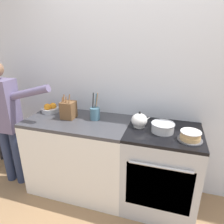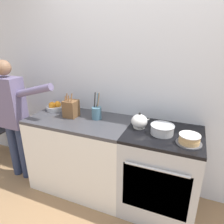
# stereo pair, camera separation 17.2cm
# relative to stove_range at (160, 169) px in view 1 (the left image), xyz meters

# --- Properties ---
(ground_plane) EXTENTS (16.00, 16.00, 0.00)m
(ground_plane) POSITION_rel_stove_range_xyz_m (-0.29, -0.32, -0.45)
(ground_plane) COLOR #93704C
(wall_back) EXTENTS (8.00, 0.04, 2.60)m
(wall_back) POSITION_rel_stove_range_xyz_m (-0.29, 0.34, 0.85)
(wall_back) COLOR silver
(wall_back) RESTS_ON ground_plane
(counter_cabinet) EXTENTS (1.15, 0.64, 0.91)m
(counter_cabinet) POSITION_rel_stove_range_xyz_m (-0.94, 0.00, -0.00)
(counter_cabinet) COLOR white
(counter_cabinet) RESTS_ON ground_plane
(stove_range) EXTENTS (0.74, 0.67, 0.91)m
(stove_range) POSITION_rel_stove_range_xyz_m (0.00, 0.00, 0.00)
(stove_range) COLOR #B7BABF
(stove_range) RESTS_ON ground_plane
(layer_cake) EXTENTS (0.22, 0.22, 0.09)m
(layer_cake) POSITION_rel_stove_range_xyz_m (0.23, -0.13, 0.49)
(layer_cake) COLOR #4C4C51
(layer_cake) RESTS_ON stove_range
(tea_kettle) EXTENTS (0.20, 0.16, 0.16)m
(tea_kettle) POSITION_rel_stove_range_xyz_m (-0.25, 0.03, 0.52)
(tea_kettle) COLOR white
(tea_kettle) RESTS_ON stove_range
(mixing_bowl) EXTENTS (0.23, 0.23, 0.09)m
(mixing_bowl) POSITION_rel_stove_range_xyz_m (-0.02, -0.02, 0.50)
(mixing_bowl) COLOR #B7BABF
(mixing_bowl) RESTS_ON stove_range
(knife_block) EXTENTS (0.15, 0.15, 0.29)m
(knife_block) POSITION_rel_stove_range_xyz_m (-1.06, 0.03, 0.55)
(knife_block) COLOR brown
(knife_block) RESTS_ON counter_cabinet
(utensil_crock) EXTENTS (0.11, 0.11, 0.31)m
(utensil_crock) POSITION_rel_stove_range_xyz_m (-0.76, 0.08, 0.53)
(utensil_crock) COLOR #477084
(utensil_crock) RESTS_ON counter_cabinet
(fruit_bowl) EXTENTS (0.21, 0.21, 0.12)m
(fruit_bowl) POSITION_rel_stove_range_xyz_m (-1.37, 0.13, 0.50)
(fruit_bowl) COLOR #B7BABF
(fruit_bowl) RESTS_ON counter_cabinet
(person_baker) EXTENTS (0.90, 0.20, 1.54)m
(person_baker) POSITION_rel_stove_range_xyz_m (-1.80, -0.15, 0.46)
(person_baker) COLOR #283351
(person_baker) RESTS_ON ground_plane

